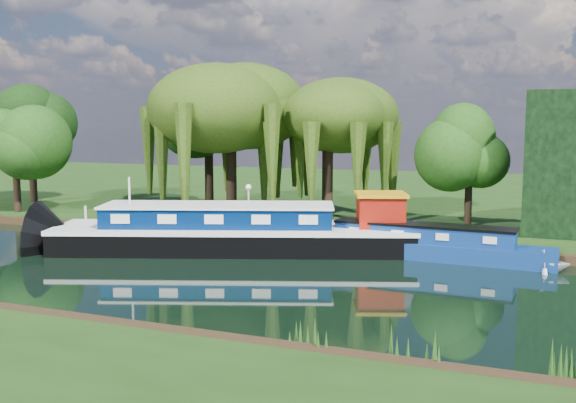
% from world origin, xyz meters
% --- Properties ---
extents(ground, '(120.00, 120.00, 0.00)m').
position_xyz_m(ground, '(0.00, 0.00, 0.00)').
color(ground, black).
extents(far_bank, '(120.00, 52.00, 0.45)m').
position_xyz_m(far_bank, '(0.00, 34.00, 0.23)').
color(far_bank, black).
rests_on(far_bank, ground).
extents(dutch_barge, '(19.45, 10.59, 4.04)m').
position_xyz_m(dutch_barge, '(2.45, 5.48, 1.00)').
color(dutch_barge, black).
rests_on(dutch_barge, ground).
extents(narrowboat, '(12.63, 2.71, 1.83)m').
position_xyz_m(narrowboat, '(11.60, 7.30, 0.65)').
color(narrowboat, navy).
rests_on(narrowboat, ground).
extents(white_cruiser, '(2.34, 2.11, 1.08)m').
position_xyz_m(white_cruiser, '(17.31, 6.35, 0.00)').
color(white_cruiser, silver).
rests_on(white_cruiser, ground).
extents(willow_left, '(8.05, 8.05, 9.64)m').
position_xyz_m(willow_left, '(-2.14, 13.45, 7.45)').
color(willow_left, black).
rests_on(willow_left, far_bank).
extents(willow_right, '(6.80, 6.80, 8.28)m').
position_xyz_m(willow_right, '(4.08, 14.86, 6.49)').
color(willow_right, black).
rests_on(willow_right, far_bank).
extents(tree_far_left, '(4.49, 4.49, 7.23)m').
position_xyz_m(tree_far_left, '(-17.43, 10.27, 5.41)').
color(tree_far_left, black).
rests_on(tree_far_left, far_bank).
extents(tree_far_back, '(4.97, 4.97, 8.37)m').
position_xyz_m(tree_far_back, '(-20.82, 15.41, 6.29)').
color(tree_far_back, black).
rests_on(tree_far_back, far_bank).
extents(tree_far_mid, '(5.59, 5.59, 9.15)m').
position_xyz_m(tree_far_mid, '(-6.25, 17.91, 6.75)').
color(tree_far_mid, black).
rests_on(tree_far_mid, far_bank).
extents(tree_far_right, '(3.88, 3.88, 6.35)m').
position_xyz_m(tree_far_right, '(12.89, 15.27, 4.84)').
color(tree_far_right, black).
rests_on(tree_far_right, far_bank).
extents(lamppost, '(0.36, 0.36, 2.56)m').
position_xyz_m(lamppost, '(0.50, 10.50, 2.42)').
color(lamppost, silver).
rests_on(lamppost, far_bank).
extents(mooring_posts, '(19.16, 0.16, 1.00)m').
position_xyz_m(mooring_posts, '(-0.50, 8.40, 0.95)').
color(mooring_posts, silver).
rests_on(mooring_posts, far_bank).
extents(reeds_near, '(33.70, 1.50, 1.10)m').
position_xyz_m(reeds_near, '(6.87, -7.57, 0.55)').
color(reeds_near, '#1B4211').
rests_on(reeds_near, ground).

